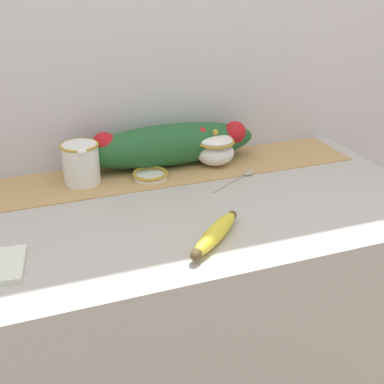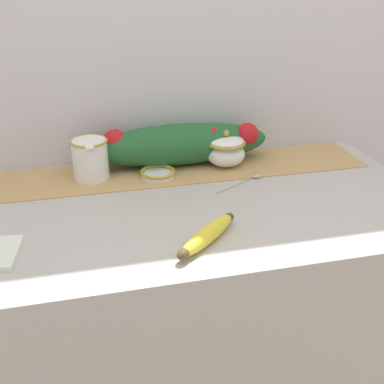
# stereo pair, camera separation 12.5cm
# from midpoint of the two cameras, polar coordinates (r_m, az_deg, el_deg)

# --- Properties ---
(countertop) EXTENTS (1.26, 0.70, 0.90)m
(countertop) POSITION_cam_midpoint_polar(r_m,az_deg,el_deg) (1.57, 3.36, -16.07)
(countertop) COLOR #B7B2AD
(countertop) RESTS_ON ground_plane
(back_wall) EXTENTS (2.06, 0.04, 2.40)m
(back_wall) POSITION_cam_midpoint_polar(r_m,az_deg,el_deg) (1.56, 0.05, 14.75)
(back_wall) COLOR silver
(back_wall) RESTS_ON ground_plane
(table_runner) EXTENTS (1.16, 0.23, 0.00)m
(table_runner) POSITION_cam_midpoint_polar(r_m,az_deg,el_deg) (1.51, 1.35, 2.64)
(table_runner) COLOR tan
(table_runner) RESTS_ON countertop
(cream_pitcher) EXTENTS (0.11, 0.13, 0.12)m
(cream_pitcher) POSITION_cam_midpoint_polar(r_m,az_deg,el_deg) (1.44, -9.57, 4.00)
(cream_pitcher) COLOR white
(cream_pitcher) RESTS_ON countertop
(sugar_bowl) EXTENTS (0.12, 0.12, 0.12)m
(sugar_bowl) POSITION_cam_midpoint_polar(r_m,az_deg,el_deg) (1.53, 6.36, 4.92)
(sugar_bowl) COLOR white
(sugar_bowl) RESTS_ON countertop
(small_dish) EXTENTS (0.11, 0.11, 0.02)m
(small_dish) POSITION_cam_midpoint_polar(r_m,az_deg,el_deg) (1.45, -1.61, 2.19)
(small_dish) COLOR white
(small_dish) RESTS_ON countertop
(banana) EXTENTS (0.19, 0.18, 0.04)m
(banana) POSITION_cam_midpoint_polar(r_m,az_deg,el_deg) (1.12, 5.04, -5.17)
(banana) COLOR yellow
(banana) RESTS_ON countertop
(spoon) EXTENTS (0.18, 0.11, 0.01)m
(spoon) POSITION_cam_midpoint_polar(r_m,az_deg,el_deg) (1.47, 9.83, 1.76)
(spoon) COLOR #A89E89
(spoon) RESTS_ON countertop
(poinsettia_garland) EXTENTS (0.57, 0.14, 0.13)m
(poinsettia_garland) POSITION_cam_midpoint_polar(r_m,az_deg,el_deg) (1.52, 0.83, 5.72)
(poinsettia_garland) COLOR #235B2D
(poinsettia_garland) RESTS_ON countertop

